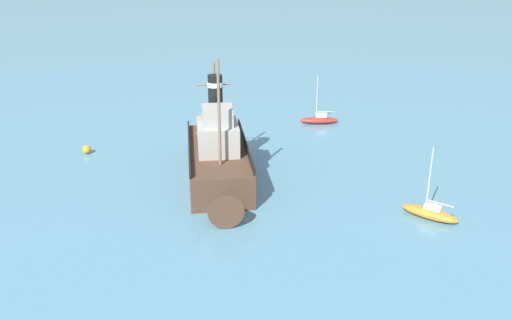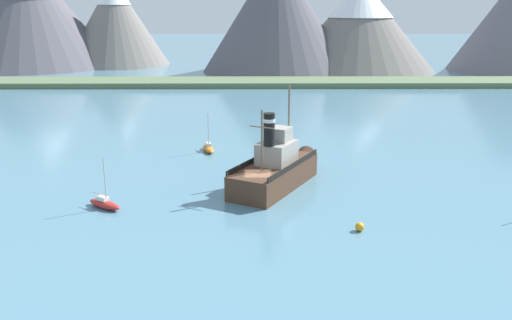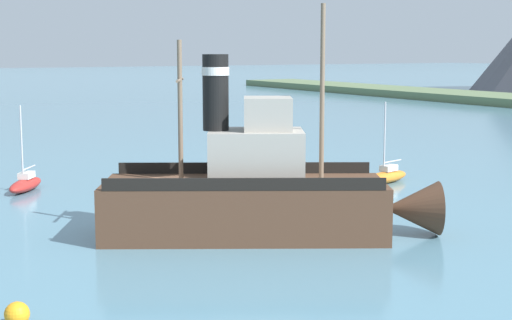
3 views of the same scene
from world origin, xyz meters
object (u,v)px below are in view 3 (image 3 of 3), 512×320
object	(u,v)px
old_tugboat	(259,194)
mooring_buoy	(17,314)
sailboat_red	(25,184)
sailboat_orange	(387,176)

from	to	relation	value
old_tugboat	mooring_buoy	world-z (taller)	old_tugboat
old_tugboat	mooring_buoy	bearing A→B (deg)	-61.79
sailboat_red	mooring_buoy	xyz separation A→B (m)	(22.12, -5.37, -0.06)
old_tugboat	sailboat_red	distance (m)	17.13
sailboat_orange	mooring_buoy	world-z (taller)	sailboat_orange
old_tugboat	mooring_buoy	size ratio (longest dim) A/B	19.30
old_tugboat	sailboat_orange	xyz separation A→B (m)	(-8.02, 13.42, -1.40)
mooring_buoy	sailboat_orange	bearing A→B (deg)	119.65
old_tugboat	sailboat_red	size ratio (longest dim) A/B	2.91
sailboat_orange	mooring_buoy	xyz separation A→B (m)	(14.25, -25.04, -0.06)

